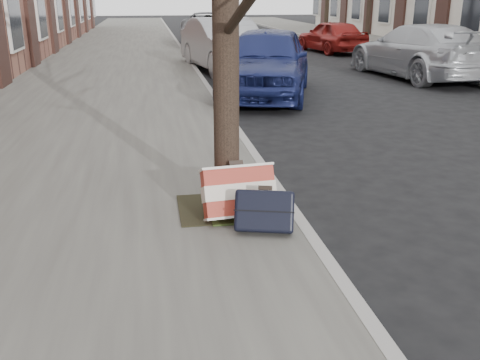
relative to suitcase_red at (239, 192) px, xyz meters
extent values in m
plane|color=black|center=(1.84, -0.93, -0.39)|extent=(120.00, 120.00, 0.00)
cube|color=#67655D|center=(-1.86, 14.07, -0.33)|extent=(5.00, 70.00, 0.12)
cube|color=slate|center=(9.64, 14.07, -0.33)|extent=(4.00, 70.00, 0.12)
cube|color=black|center=(-0.16, 0.27, -0.26)|extent=(0.85, 0.85, 0.02)
cube|color=maroon|center=(0.00, 0.00, 0.00)|extent=(0.74, 0.45, 0.54)
cube|color=black|center=(0.18, -0.38, -0.06)|extent=(0.61, 0.46, 0.43)
imported|color=navy|center=(1.85, 7.27, 0.40)|extent=(3.19, 4.98, 1.58)
imported|color=#93959A|center=(1.50, 11.57, 0.39)|extent=(2.44, 4.99, 1.57)
imported|color=#343338|center=(1.92, 19.71, 0.35)|extent=(2.79, 5.51, 1.49)
imported|color=#AEB1B6|center=(6.68, 9.33, 0.35)|extent=(2.61, 5.33, 1.49)
imported|color=maroon|center=(6.54, 16.47, 0.25)|extent=(2.16, 3.99, 1.29)
camera|label=1|loc=(-0.81, -4.87, 1.84)|focal=40.00mm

